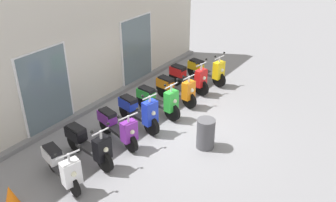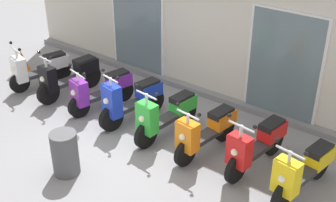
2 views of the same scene
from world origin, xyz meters
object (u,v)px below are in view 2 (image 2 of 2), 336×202
at_px(scooter_orange, 206,130).
at_px(traffic_cone, 22,61).
at_px(scooter_black, 69,76).
at_px(scooter_blue, 131,100).
at_px(trash_bin, 65,153).
at_px(scooter_white, 39,68).
at_px(scooter_purple, 101,90).
at_px(scooter_yellow, 303,170).
at_px(scooter_red, 256,144).
at_px(scooter_green, 166,114).

xyz_separation_m(scooter_orange, traffic_cone, (-5.63, 0.25, -0.21)).
bearing_deg(scooter_black, traffic_cone, 174.07).
height_order(scooter_blue, trash_bin, scooter_blue).
distance_m(scooter_white, scooter_purple, 1.90).
relative_size(scooter_orange, scooter_yellow, 0.98).
relative_size(scooter_orange, scooter_red, 0.97).
bearing_deg(scooter_white, scooter_yellow, 0.18).
distance_m(traffic_cone, trash_bin, 4.60).
bearing_deg(scooter_yellow, scooter_red, 169.58).
bearing_deg(scooter_black, scooter_yellow, -0.81).
bearing_deg(scooter_orange, scooter_red, 7.91).
distance_m(scooter_orange, traffic_cone, 5.64).
bearing_deg(scooter_orange, scooter_blue, 179.49).
bearing_deg(scooter_black, scooter_purple, -0.44).
height_order(scooter_orange, scooter_red, scooter_red).
distance_m(scooter_purple, scooter_blue, 0.86).
xyz_separation_m(scooter_green, scooter_red, (1.85, 0.11, 0.02)).
height_order(scooter_purple, scooter_orange, scooter_orange).
relative_size(scooter_blue, scooter_orange, 0.99).
distance_m(scooter_yellow, trash_bin, 3.92).
height_order(scooter_blue, scooter_red, scooter_blue).
bearing_deg(scooter_red, scooter_white, -178.05).
bearing_deg(scooter_blue, scooter_red, 2.40).
bearing_deg(scooter_green, scooter_white, -178.79).
bearing_deg(scooter_red, scooter_blue, -177.60).
xyz_separation_m(scooter_red, traffic_cone, (-6.57, 0.12, -0.23)).
height_order(scooter_blue, scooter_green, scooter_blue).
bearing_deg(trash_bin, scooter_white, 147.64).
bearing_deg(scooter_purple, traffic_cone, 175.91).
distance_m(scooter_black, scooter_red, 4.59).
bearing_deg(traffic_cone, scooter_black, -5.93).
relative_size(scooter_blue, trash_bin, 2.01).
distance_m(scooter_white, scooter_green, 3.63).
relative_size(scooter_black, trash_bin, 2.11).
bearing_deg(scooter_orange, traffic_cone, 177.49).
height_order(scooter_black, trash_bin, scooter_black).
distance_m(scooter_blue, scooter_yellow, 3.64).
distance_m(scooter_blue, scooter_orange, 1.79).
relative_size(scooter_red, scooter_yellow, 1.01).
relative_size(scooter_red, trash_bin, 2.07).
height_order(scooter_green, traffic_cone, scooter_green).
height_order(scooter_white, scooter_purple, scooter_white).
height_order(scooter_black, scooter_blue, scooter_blue).
height_order(scooter_purple, scooter_yellow, scooter_yellow).
height_order(traffic_cone, trash_bin, trash_bin).
bearing_deg(scooter_purple, scooter_green, -0.44).
xyz_separation_m(scooter_yellow, traffic_cone, (-7.48, 0.28, -0.21)).
bearing_deg(scooter_purple, scooter_orange, -0.73).
xyz_separation_m(scooter_white, scooter_yellow, (6.39, 0.02, -0.00)).
bearing_deg(scooter_orange, scooter_yellow, -1.13).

